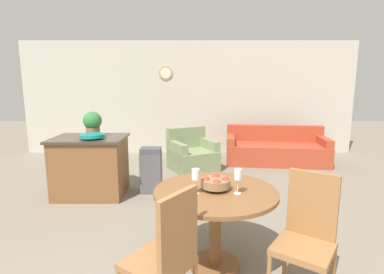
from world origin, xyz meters
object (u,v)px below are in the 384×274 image
fruit_bowl (216,183)px  dining_table (215,208)px  armchair (192,155)px  teal_bowl (92,136)px  potted_plant (92,123)px  trash_bin (151,170)px  wine_glass_right (238,175)px  dining_chair_near_right (307,232)px  couch (275,150)px  kitchen_island (90,166)px  dining_chair_near_left (166,254)px  wine_glass_left (195,175)px

fruit_bowl → dining_table: bearing=131.6°
dining_table → armchair: bearing=93.8°
teal_bowl → potted_plant: bearing=106.3°
trash_bin → wine_glass_right: bearing=-63.3°
dining_chair_near_right → potted_plant: potted_plant is taller
couch → armchair: size_ratio=2.02×
couch → armchair: bearing=-157.3°
kitchen_island → dining_chair_near_left: bearing=-61.6°
potted_plant → wine_glass_left: bearing=-53.7°
dining_chair_near_left → couch: (2.00, 4.48, -0.28)m
dining_table → fruit_bowl: size_ratio=4.27×
fruit_bowl → wine_glass_left: size_ratio=1.17×
teal_bowl → trash_bin: size_ratio=0.51×
wine_glass_left → armchair: wine_glass_left is taller
dining_chair_near_left → couch: bearing=11.3°
dining_chair_near_left → dining_table: bearing=5.9°
kitchen_island → dining_chair_near_right: bearing=-42.4°
teal_bowl → couch: (3.28, 2.07, -0.68)m
trash_bin → kitchen_island: bearing=-172.1°
dining_chair_near_left → wine_glass_left: 0.73m
teal_bowl → armchair: (1.45, 1.54, -0.67)m
trash_bin → dining_chair_near_left: bearing=-80.1°
dining_chair_near_left → armchair: 3.96m
dining_table → dining_chair_near_right: 0.80m
fruit_bowl → wine_glass_right: (0.18, -0.09, 0.10)m
kitchen_island → teal_bowl: (0.10, -0.13, 0.50)m
fruit_bowl → kitchen_island: 2.59m
dining_table → armchair: size_ratio=1.02×
wine_glass_right → fruit_bowl: bearing=153.1°
wine_glass_left → kitchen_island: bearing=129.1°
dining_table → teal_bowl: 2.42m
wine_glass_right → potted_plant: (-1.95, 2.16, 0.18)m
kitchen_island → armchair: kitchen_island is taller
wine_glass_left → teal_bowl: wine_glass_left is taller
dining_chair_near_right → trash_bin: bearing=-21.5°
teal_bowl → potted_plant: (-0.10, 0.34, 0.15)m
potted_plant → couch: (3.38, 1.73, -0.83)m
fruit_bowl → couch: 4.15m
dining_chair_near_right → teal_bowl: dining_chair_near_right is taller
couch → wine_glass_left: bearing=-108.3°
couch → potted_plant: bearing=-146.5°
dining_table → couch: size_ratio=0.51×
kitchen_island → potted_plant: 0.68m
dining_table → fruit_bowl: (0.00, -0.00, 0.24)m
dining_table → dining_chair_near_right: (0.69, -0.39, -0.03)m
dining_table → kitchen_island: kitchen_island is taller
dining_chair_near_left → fruit_bowl: size_ratio=3.89×
dining_chair_near_left → wine_glass_left: size_ratio=4.55×
dining_chair_near_right → kitchen_island: size_ratio=0.95×
teal_bowl → kitchen_island: bearing=126.3°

